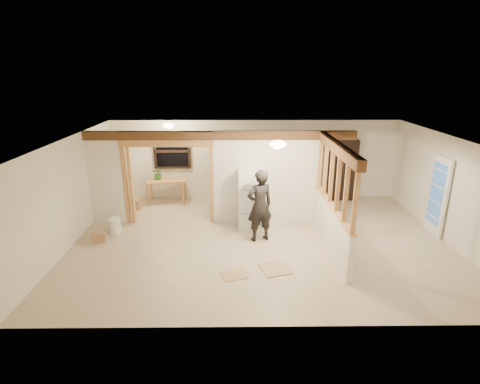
{
  "coord_description": "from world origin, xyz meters",
  "views": [
    {
      "loc": [
        -0.6,
        -8.35,
        4.01
      ],
      "look_at": [
        -0.5,
        0.4,
        1.11
      ],
      "focal_mm": 28.0,
      "sensor_mm": 36.0,
      "label": 1
    }
  ],
  "objects_px": {
    "bookshelf": "(340,170)",
    "refrigerator": "(251,199)",
    "woman": "(260,206)",
    "work_table": "(167,191)",
    "shop_vac": "(115,200)"
  },
  "relations": [
    {
      "from": "woman",
      "to": "work_table",
      "type": "height_order",
      "value": "woman"
    },
    {
      "from": "refrigerator",
      "to": "work_table",
      "type": "bearing_deg",
      "value": 142.82
    },
    {
      "from": "work_table",
      "to": "shop_vac",
      "type": "bearing_deg",
      "value": -168.65
    },
    {
      "from": "work_table",
      "to": "bookshelf",
      "type": "distance_m",
      "value": 5.5
    },
    {
      "from": "woman",
      "to": "work_table",
      "type": "xyz_separation_m",
      "value": [
        -2.73,
        2.74,
        -0.52
      ]
    },
    {
      "from": "woman",
      "to": "shop_vac",
      "type": "bearing_deg",
      "value": -48.93
    },
    {
      "from": "woman",
      "to": "bookshelf",
      "type": "bearing_deg",
      "value": -154.3
    },
    {
      "from": "bookshelf",
      "to": "refrigerator",
      "type": "bearing_deg",
      "value": -143.21
    },
    {
      "from": "woman",
      "to": "refrigerator",
      "type": "bearing_deg",
      "value": -98.97
    },
    {
      "from": "bookshelf",
      "to": "shop_vac",
      "type": "bearing_deg",
      "value": -172.73
    },
    {
      "from": "refrigerator",
      "to": "bookshelf",
      "type": "relative_size",
      "value": 0.79
    },
    {
      "from": "refrigerator",
      "to": "work_table",
      "type": "relative_size",
      "value": 1.31
    },
    {
      "from": "shop_vac",
      "to": "bookshelf",
      "type": "distance_m",
      "value": 6.99
    },
    {
      "from": "woman",
      "to": "shop_vac",
      "type": "distance_m",
      "value": 4.71
    },
    {
      "from": "woman",
      "to": "bookshelf",
      "type": "xyz_separation_m",
      "value": [
        2.73,
        3.0,
        0.08
      ]
    }
  ]
}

